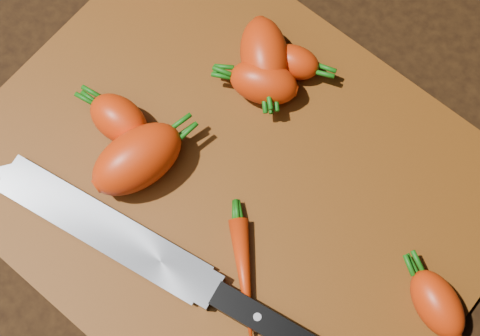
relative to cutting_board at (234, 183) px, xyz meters
The scene contains 10 objects.
ground 0.01m from the cutting_board, ahead, with size 2.00×2.00×0.01m, color black.
cutting_board is the anchor object (origin of this frame).
carrot_1 0.13m from the cutting_board, 167.22° to the right, with size 0.06×0.04×0.04m, color red.
carrot_2 0.13m from the cutting_board, 115.79° to the left, with size 0.08×0.05×0.05m, color red.
carrot_3 0.10m from the cutting_board, 148.84° to the right, with size 0.09×0.06×0.06m, color red.
carrot_4 0.10m from the cutting_board, 112.21° to the left, with size 0.07×0.04×0.04m, color red.
carrot_5 0.14m from the cutting_board, 102.73° to the left, with size 0.05×0.03×0.03m, color red.
carrot_6 0.22m from the cutting_board, ahead, with size 0.07×0.04×0.04m, color red.
carrot_7 0.10m from the cutting_board, 44.20° to the right, with size 0.11×0.02×0.02m, color red.
knife 0.12m from the cutting_board, 110.91° to the right, with size 0.36×0.09×0.02m.
Camera 1 is at (0.12, -0.14, 0.64)m, focal length 50.00 mm.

